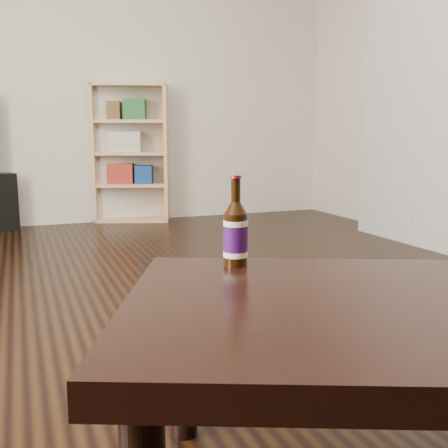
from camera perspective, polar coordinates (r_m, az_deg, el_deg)
name	(u,v)px	position (r m, az deg, el deg)	size (l,w,h in m)	color
floor	(134,362)	(1.86, -9.79, -14.56)	(5.00, 6.00, 0.01)	black
wall_back	(53,63)	(4.73, -18.08, 16.36)	(5.00, 0.02, 2.70)	#B7AA9E
chimney_breast	(439,46)	(3.97, 22.35, 17.52)	(0.30, 1.20, 2.70)	silver
bookshelf	(131,151)	(4.76, -10.13, 7.87)	(0.71, 0.49, 1.20)	tan
coffee_table	(434,331)	(1.10, 21.87, -10.79)	(1.36, 1.10, 0.44)	black
beer_bottle	(236,234)	(1.26, 1.27, -1.09)	(0.07, 0.07, 0.22)	black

